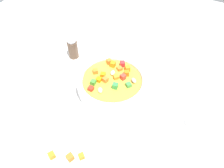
# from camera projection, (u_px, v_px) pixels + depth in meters

# --- Properties ---
(ground_plane) EXTENTS (1.40, 1.40, 0.02)m
(ground_plane) POSITION_uv_depth(u_px,v_px,m) (112.00, 91.00, 0.59)
(ground_plane) COLOR silver
(soup_bowl_main) EXTENTS (0.19, 0.19, 0.06)m
(soup_bowl_main) POSITION_uv_depth(u_px,v_px,m) (112.00, 83.00, 0.57)
(soup_bowl_main) COLOR white
(soup_bowl_main) RESTS_ON ground_plane
(spoon) EXTENTS (0.18, 0.19, 0.01)m
(spoon) POSITION_uv_depth(u_px,v_px,m) (170.00, 129.00, 0.50)
(spoon) COLOR silver
(spoon) RESTS_ON ground_plane
(side_bowl_small) EXTENTS (0.13, 0.13, 0.04)m
(side_bowl_small) POSITION_uv_depth(u_px,v_px,m) (65.00, 160.00, 0.43)
(side_bowl_small) COLOR white
(side_bowl_small) RESTS_ON ground_plane
(pepper_shaker) EXTENTS (0.03, 0.03, 0.08)m
(pepper_shaker) POSITION_uv_depth(u_px,v_px,m) (73.00, 47.00, 0.65)
(pepper_shaker) COLOR #4C3828
(pepper_shaker) RESTS_ON ground_plane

